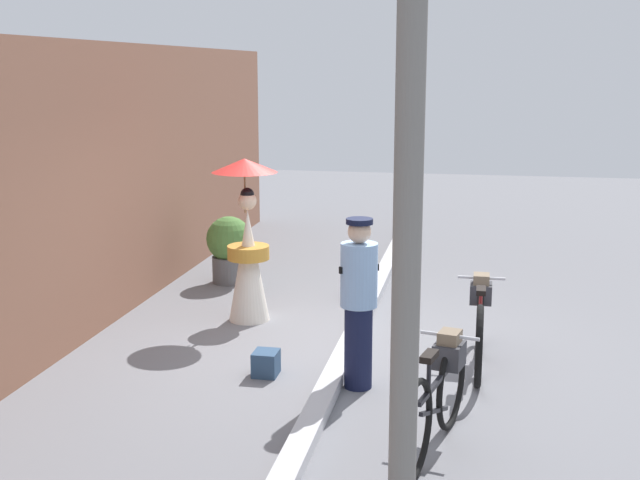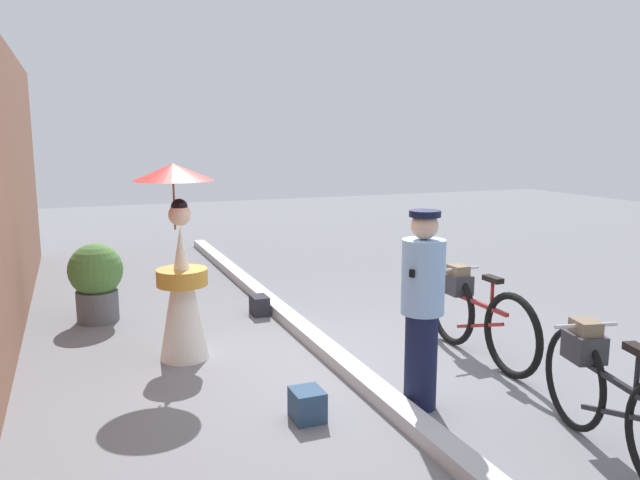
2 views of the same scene
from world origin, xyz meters
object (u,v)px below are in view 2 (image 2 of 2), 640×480
object	(u,v)px
person_with_parasol	(181,265)
backpack_spare	(260,305)
potted_plant_by_door	(97,278)
bicycle_far_side	(476,313)
bicycle_near_officer	(609,392)
backpack_on_pavement	(308,404)
person_officer	(422,305)

from	to	relation	value
person_with_parasol	backpack_spare	world-z (taller)	person_with_parasol
person_with_parasol	potted_plant_by_door	bearing A→B (deg)	23.91
backpack_spare	bicycle_far_side	bearing A→B (deg)	-144.53
bicycle_near_officer	backpack_on_pavement	size ratio (longest dim) A/B	6.61
bicycle_near_officer	bicycle_far_side	world-z (taller)	bicycle_near_officer
person_with_parasol	backpack_on_pavement	size ratio (longest dim) A/B	7.30
backpack_on_pavement	potted_plant_by_door	bearing A→B (deg)	22.52
bicycle_far_side	backpack_spare	size ratio (longest dim) A/B	6.16
backpack_on_pavement	bicycle_near_officer	bearing A→B (deg)	-126.64
bicycle_near_officer	person_officer	xyz separation A→B (m)	(1.13, 0.79, 0.39)
potted_plant_by_door	backpack_on_pavement	xyz separation A→B (m)	(-3.34, -1.38, -0.38)
bicycle_far_side	person_officer	xyz separation A→B (m)	(-0.79, 1.10, 0.40)
potted_plant_by_door	backpack_spare	size ratio (longest dim) A/B	3.26
person_officer	potted_plant_by_door	world-z (taller)	person_officer
person_officer	backpack_on_pavement	world-z (taller)	person_officer
bicycle_near_officer	backpack_spare	xyz separation A→B (m)	(4.11, 1.25, -0.34)
person_officer	person_with_parasol	size ratio (longest dim) A/B	0.84
person_officer	backpack_spare	size ratio (longest dim) A/B	5.63
bicycle_near_officer	bicycle_far_side	distance (m)	1.95
bicycle_near_officer	backpack_spare	distance (m)	4.31
backpack_spare	backpack_on_pavement	bearing A→B (deg)	170.95
person_officer	person_with_parasol	distance (m)	2.43
person_officer	person_with_parasol	bearing A→B (deg)	40.55
person_officer	potted_plant_by_door	distance (m)	4.17
bicycle_far_side	person_with_parasol	world-z (taller)	person_with_parasol
bicycle_far_side	backpack_spare	world-z (taller)	bicycle_far_side
person_officer	person_with_parasol	xyz separation A→B (m)	(1.84, 1.58, 0.09)
bicycle_near_officer	backpack_spare	world-z (taller)	bicycle_near_officer
potted_plant_by_door	backpack_on_pavement	world-z (taller)	potted_plant_by_door
bicycle_near_officer	potted_plant_by_door	bearing A→B (deg)	33.83
person_officer	backpack_on_pavement	bearing A→B (deg)	81.79
bicycle_near_officer	backpack_on_pavement	bearing A→B (deg)	53.36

